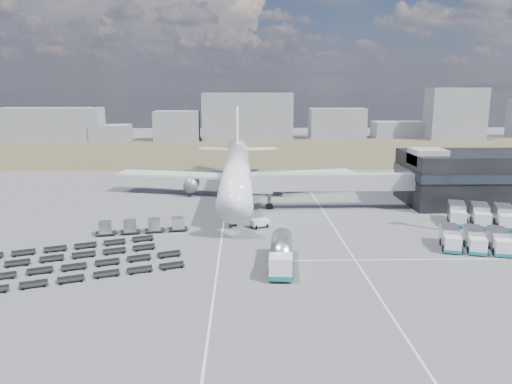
{
  "coord_description": "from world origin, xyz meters",
  "views": [
    {
      "loc": [
        1.24,
        -69.99,
        22.31
      ],
      "look_at": [
        3.6,
        16.92,
        4.0
      ],
      "focal_mm": 35.0,
      "sensor_mm": 36.0,
      "label": 1
    }
  ],
  "objects": [
    {
      "name": "ground",
      "position": [
        0.0,
        0.0,
        0.0
      ],
      "size": [
        420.0,
        420.0,
        0.0
      ],
      "primitive_type": "plane",
      "color": "#565659",
      "rests_on": "ground"
    },
    {
      "name": "grass_strip",
      "position": [
        0.0,
        110.0,
        0.01
      ],
      "size": [
        420.0,
        90.0,
        0.01
      ],
      "primitive_type": "cube",
      "color": "brown",
      "rests_on": "ground"
    },
    {
      "name": "lane_markings",
      "position": [
        9.77,
        3.0,
        0.01
      ],
      "size": [
        47.12,
        110.0,
        0.01
      ],
      "color": "silver",
      "rests_on": "ground"
    },
    {
      "name": "terminal",
      "position": [
        47.77,
        23.96,
        5.25
      ],
      "size": [
        30.4,
        16.4,
        11.0
      ],
      "color": "black",
      "rests_on": "ground"
    },
    {
      "name": "jet_bridge",
      "position": [
        15.9,
        20.42,
        5.05
      ],
      "size": [
        30.3,
        3.8,
        7.05
      ],
      "color": "#939399",
      "rests_on": "ground"
    },
    {
      "name": "airliner",
      "position": [
        0.0,
        32.38,
        5.29
      ],
      "size": [
        51.59,
        64.53,
        17.62
      ],
      "color": "white",
      "rests_on": "ground"
    },
    {
      "name": "skyline",
      "position": [
        -0.8,
        149.21,
        7.56
      ],
      "size": [
        308.56,
        26.82,
        22.15
      ],
      "color": "gray",
      "rests_on": "ground"
    },
    {
      "name": "fuel_tanker",
      "position": [
        6.06,
        -10.34,
        1.83
      ],
      "size": [
        3.91,
        11.54,
        3.66
      ],
      "rotation": [
        0.0,
        0.0,
        -0.09
      ],
      "color": "white",
      "rests_on": "ground"
    },
    {
      "name": "pushback_tug",
      "position": [
        4.0,
        8.0,
        0.67
      ],
      "size": [
        3.31,
        2.69,
        1.35
      ],
      "primitive_type": "cube",
      "rotation": [
        0.0,
        0.0,
        0.43
      ],
      "color": "white",
      "rests_on": "ground"
    },
    {
      "name": "catering_truck",
      "position": [
        4.59,
        39.95,
        1.28
      ],
      "size": [
        3.78,
        5.87,
        2.5
      ],
      "rotation": [
        0.0,
        0.0,
        -0.31
      ],
      "color": "white",
      "rests_on": "ground"
    },
    {
      "name": "service_trucks_near",
      "position": [
        33.65,
        -4.0,
        1.44
      ],
      "size": [
        10.12,
        8.61,
        2.65
      ],
      "rotation": [
        0.0,
        0.0,
        -0.26
      ],
      "color": "white",
      "rests_on": "ground"
    },
    {
      "name": "service_trucks_far",
      "position": [
        42.17,
        8.12,
        1.62
      ],
      "size": [
        15.06,
        11.32,
        2.98
      ],
      "rotation": [
        0.0,
        0.0,
        -0.33
      ],
      "color": "white",
      "rests_on": "ground"
    },
    {
      "name": "uld_row",
      "position": [
        -14.46,
        5.33,
        1.16
      ],
      "size": [
        14.1,
        4.52,
        1.94
      ],
      "rotation": [
        0.0,
        0.0,
        0.19
      ],
      "color": "black",
      "rests_on": "ground"
    },
    {
      "name": "baggage_dollies",
      "position": [
        -23.03,
        -9.42,
        0.36
      ],
      "size": [
        33.14,
        24.06,
        0.72
      ],
      "rotation": [
        0.0,
        0.0,
        0.37
      ],
      "color": "black",
      "rests_on": "ground"
    }
  ]
}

